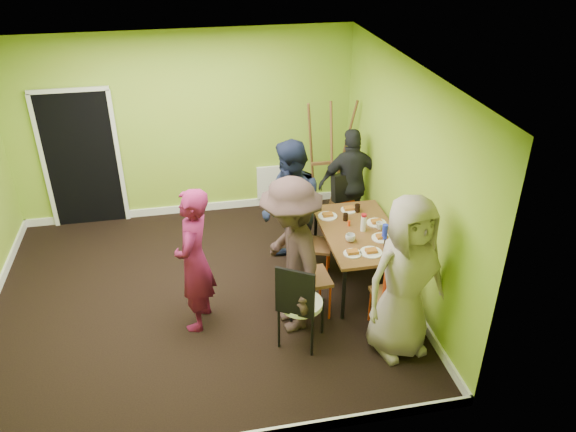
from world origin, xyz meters
name	(u,v)px	position (x,y,z in m)	size (l,w,h in m)	color
ground	(201,297)	(0.00, 0.00, 0.00)	(5.00, 5.00, 0.00)	black
room_walls	(192,227)	(-0.02, 0.04, 0.99)	(5.04, 4.54, 2.82)	#91B02D
dining_table	(360,235)	(2.01, -0.04, 0.70)	(0.90, 1.50, 0.75)	black
chair_left_far	(310,238)	(1.44, 0.24, 0.54)	(0.51, 0.51, 0.96)	red
chair_left_near	(303,272)	(1.18, -0.54, 0.59)	(0.46, 0.46, 1.06)	red
chair_back_end	(347,194)	(2.16, 1.02, 0.70)	(0.49, 0.55, 0.99)	red
chair_front_end	(395,293)	(2.09, -1.08, 0.56)	(0.41, 0.42, 0.99)	red
chair_bentwood	(299,301)	(1.02, -1.07, 0.60)	(0.57, 0.58, 1.08)	black
easel	(329,161)	(2.07, 1.73, 0.92)	(0.75, 0.70, 1.87)	brown
plate_near_left	(328,216)	(1.71, 0.38, 0.76)	(0.25, 0.25, 0.01)	white
plate_near_right	(352,254)	(1.76, -0.52, 0.76)	(0.21, 0.21, 0.01)	white
plate_far_back	(349,210)	(2.02, 0.49, 0.76)	(0.21, 0.21, 0.01)	white
plate_far_front	(371,252)	(1.98, -0.54, 0.76)	(0.26, 0.26, 0.01)	white
plate_wall_back	(377,223)	(2.27, 0.09, 0.76)	(0.25, 0.25, 0.01)	white
plate_wall_front	(382,238)	(2.21, -0.26, 0.76)	(0.25, 0.25, 0.01)	white
thermos	(363,223)	(2.05, -0.04, 0.85)	(0.07, 0.07, 0.20)	white
blue_bottle	(385,232)	(2.23, -0.29, 0.85)	(0.07, 0.07, 0.20)	#1C2DD5
orange_bottle	(349,223)	(1.91, 0.11, 0.79)	(0.03, 0.03, 0.07)	red
glass_mid	(346,217)	(1.90, 0.25, 0.80)	(0.06, 0.06, 0.10)	black
glass_back	(357,208)	(2.12, 0.43, 0.80)	(0.07, 0.07, 0.10)	black
glass_front	(386,243)	(2.20, -0.44, 0.79)	(0.06, 0.06, 0.09)	black
cup_a	(350,238)	(1.82, -0.25, 0.80)	(0.12, 0.12, 0.09)	white
cup_b	(380,226)	(2.26, -0.04, 0.80)	(0.10, 0.10, 0.09)	white
person_standing	(194,261)	(-0.03, -0.47, 0.86)	(0.63, 0.41, 1.72)	#5E1034
person_left_far	(291,210)	(1.23, 0.38, 0.90)	(0.88, 0.68, 1.80)	black
person_left_near	(291,257)	(1.01, -0.69, 0.93)	(1.20, 0.69, 1.85)	#312220
person_back_end	(351,183)	(2.25, 1.14, 0.81)	(0.95, 0.39, 1.62)	black
person_front_end	(406,278)	(2.08, -1.32, 0.93)	(0.91, 0.59, 1.86)	gray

